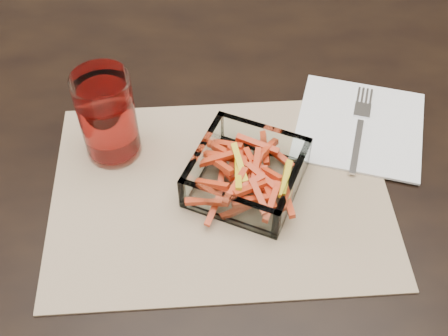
{
  "coord_description": "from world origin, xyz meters",
  "views": [
    {
      "loc": [
        -0.1,
        -0.49,
        1.36
      ],
      "look_at": [
        -0.1,
        -0.02,
        0.78
      ],
      "focal_mm": 45.0,
      "sensor_mm": 36.0,
      "label": 1
    }
  ],
  "objects_px": {
    "glass_bowl": "(246,175)",
    "tumbler": "(108,119)",
    "dining_table": "(289,209)",
    "fork": "(360,125)"
  },
  "relations": [
    {
      "from": "glass_bowl",
      "to": "tumbler",
      "type": "xyz_separation_m",
      "value": [
        -0.19,
        0.06,
        0.04
      ]
    },
    {
      "from": "dining_table",
      "to": "fork",
      "type": "relative_size",
      "value": 9.16
    },
    {
      "from": "glass_bowl",
      "to": "tumbler",
      "type": "relative_size",
      "value": 1.31
    },
    {
      "from": "dining_table",
      "to": "tumbler",
      "type": "distance_m",
      "value": 0.3
    },
    {
      "from": "tumbler",
      "to": "dining_table",
      "type": "bearing_deg",
      "value": -9.01
    },
    {
      "from": "glass_bowl",
      "to": "fork",
      "type": "height_order",
      "value": "glass_bowl"
    },
    {
      "from": "dining_table",
      "to": "glass_bowl",
      "type": "distance_m",
      "value": 0.13
    },
    {
      "from": "glass_bowl",
      "to": "fork",
      "type": "xyz_separation_m",
      "value": [
        0.17,
        0.11,
        -0.02
      ]
    },
    {
      "from": "dining_table",
      "to": "glass_bowl",
      "type": "bearing_deg",
      "value": -161.74
    },
    {
      "from": "dining_table",
      "to": "tumbler",
      "type": "height_order",
      "value": "tumbler"
    }
  ]
}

